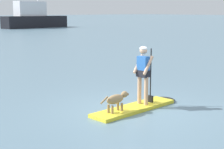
# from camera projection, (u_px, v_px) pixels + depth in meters

# --- Properties ---
(ground_plane) EXTENTS (400.00, 400.00, 0.00)m
(ground_plane) POSITION_uv_depth(u_px,v_px,m) (134.00, 110.00, 10.13)
(ground_plane) COLOR slate
(paddleboard) EXTENTS (3.23, 0.93, 0.10)m
(paddleboard) POSITION_uv_depth(u_px,v_px,m) (139.00, 107.00, 10.28)
(paddleboard) COLOR yellow
(paddleboard) RESTS_ON ground_plane
(person_paddler) EXTENTS (0.62, 0.50, 1.71)m
(person_paddler) POSITION_uv_depth(u_px,v_px,m) (143.00, 71.00, 10.20)
(person_paddler) COLOR tan
(person_paddler) RESTS_ON paddleboard
(dog) EXTENTS (1.08, 0.27, 0.52)m
(dog) POSITION_uv_depth(u_px,v_px,m) (116.00, 99.00, 9.55)
(dog) COLOR #997A51
(dog) RESTS_ON paddleboard
(moored_boat_center) EXTENTS (11.77, 4.12, 11.42)m
(moored_boat_center) POSITION_uv_depth(u_px,v_px,m) (34.00, 18.00, 58.33)
(moored_boat_center) COLOR black
(moored_boat_center) RESTS_ON ground_plane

